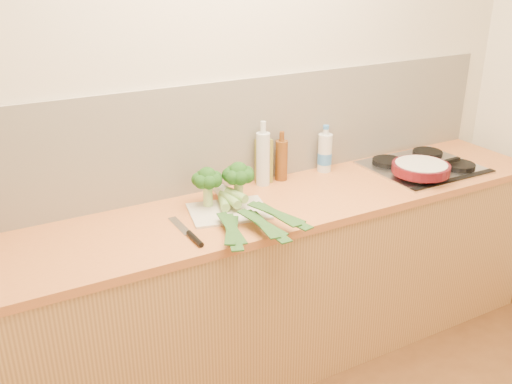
{
  "coord_description": "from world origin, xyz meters",
  "views": [
    {
      "loc": [
        -1.21,
        -0.94,
        2.01
      ],
      "look_at": [
        -0.09,
        1.1,
        1.02
      ],
      "focal_mm": 40.0,
      "sensor_mm": 36.0,
      "label": 1
    }
  ],
  "objects_px": {
    "gas_hob": "(423,166)",
    "chopping_board": "(229,211)",
    "skillet": "(421,168)",
    "chefs_knife": "(191,235)"
  },
  "relations": [
    {
      "from": "gas_hob",
      "to": "chopping_board",
      "type": "height_order",
      "value": "gas_hob"
    },
    {
      "from": "chefs_knife",
      "to": "skillet",
      "type": "relative_size",
      "value": 0.74
    },
    {
      "from": "chefs_knife",
      "to": "skillet",
      "type": "distance_m",
      "value": 1.32
    },
    {
      "from": "gas_hob",
      "to": "chopping_board",
      "type": "xyz_separation_m",
      "value": [
        -1.2,
        0.0,
        -0.01
      ]
    },
    {
      "from": "gas_hob",
      "to": "skillet",
      "type": "bearing_deg",
      "value": -139.32
    },
    {
      "from": "gas_hob",
      "to": "chopping_board",
      "type": "relative_size",
      "value": 1.63
    },
    {
      "from": "gas_hob",
      "to": "chefs_knife",
      "type": "relative_size",
      "value": 1.79
    },
    {
      "from": "skillet",
      "to": "chefs_knife",
      "type": "bearing_deg",
      "value": 178.86
    },
    {
      "from": "chefs_knife",
      "to": "chopping_board",
      "type": "bearing_deg",
      "value": 29.6
    },
    {
      "from": "chopping_board",
      "to": "skillet",
      "type": "xyz_separation_m",
      "value": [
        1.06,
        -0.12,
        0.06
      ]
    }
  ]
}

